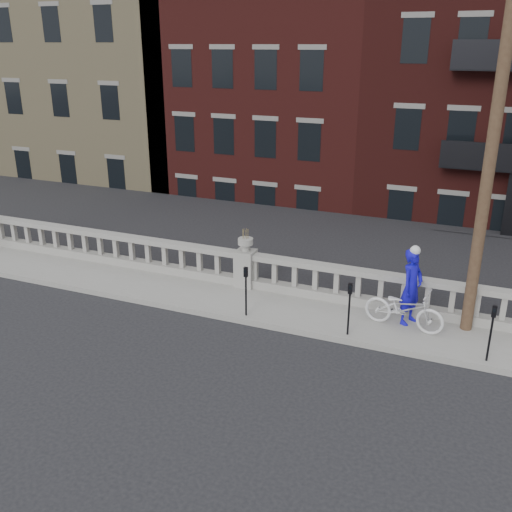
# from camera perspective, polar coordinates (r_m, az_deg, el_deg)

# --- Properties ---
(ground) EXTENTS (120.00, 120.00, 0.00)m
(ground) POSITION_cam_1_polar(r_m,az_deg,el_deg) (13.84, -7.69, -9.53)
(ground) COLOR black
(ground) RESTS_ON ground
(sidewalk) EXTENTS (32.00, 2.20, 0.15)m
(sidewalk) POSITION_cam_1_polar(r_m,az_deg,el_deg) (16.15, -2.38, -4.43)
(sidewalk) COLOR gray
(sidewalk) RESTS_ON ground
(balustrade) EXTENTS (28.00, 0.34, 1.03)m
(balustrade) POSITION_cam_1_polar(r_m,az_deg,el_deg) (16.72, -1.04, -1.41)
(balustrade) COLOR gray
(balustrade) RESTS_ON sidewalk
(planter_pedestal) EXTENTS (0.55, 0.55, 1.76)m
(planter_pedestal) POSITION_cam_1_polar(r_m,az_deg,el_deg) (16.65, -1.04, -0.80)
(planter_pedestal) COLOR gray
(planter_pedestal) RESTS_ON sidewalk
(lower_level) EXTENTS (80.00, 44.00, 20.80)m
(lower_level) POSITION_cam_1_polar(r_m,az_deg,el_deg) (34.03, 13.21, 12.85)
(lower_level) COLOR #605E59
(lower_level) RESTS_ON ground
(utility_pole) EXTENTS (1.60, 0.28, 10.00)m
(utility_pole) POSITION_cam_1_polar(r_m,az_deg,el_deg) (13.93, 22.82, 12.17)
(utility_pole) COLOR #422D1E
(utility_pole) RESTS_ON sidewalk
(parking_meter_a) EXTENTS (0.10, 0.09, 1.36)m
(parking_meter_a) POSITION_cam_1_polar(r_m,az_deg,el_deg) (14.77, -1.02, -2.99)
(parking_meter_a) COLOR black
(parking_meter_a) RESTS_ON sidewalk
(parking_meter_b) EXTENTS (0.10, 0.09, 1.36)m
(parking_meter_b) POSITION_cam_1_polar(r_m,az_deg,el_deg) (13.99, 9.32, -4.68)
(parking_meter_b) COLOR black
(parking_meter_b) RESTS_ON sidewalk
(parking_meter_c) EXTENTS (0.10, 0.09, 1.36)m
(parking_meter_c) POSITION_cam_1_polar(r_m,az_deg,el_deg) (13.73, 22.50, -6.59)
(parking_meter_c) COLOR black
(parking_meter_c) RESTS_ON sidewalk
(bicycle) EXTENTS (2.08, 0.97, 1.05)m
(bicycle) POSITION_cam_1_polar(r_m,az_deg,el_deg) (14.74, 14.59, -5.10)
(bicycle) COLOR silver
(bicycle) RESTS_ON sidewalk
(cyclist) EXTENTS (0.72, 0.85, 1.98)m
(cyclist) POSITION_cam_1_polar(r_m,az_deg,el_deg) (14.86, 15.29, -2.99)
(cyclist) COLOR #120CB7
(cyclist) RESTS_ON sidewalk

